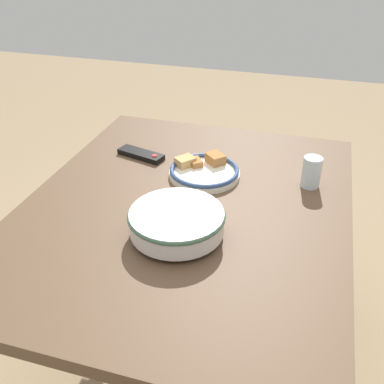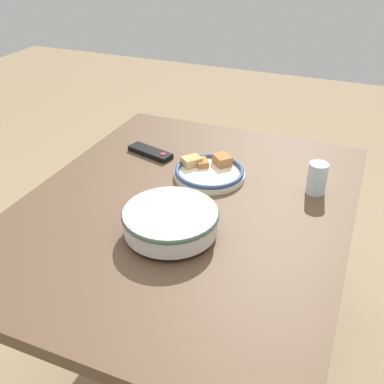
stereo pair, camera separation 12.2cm
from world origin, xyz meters
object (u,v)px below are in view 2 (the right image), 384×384
(food_plate, at_px, (209,171))
(tv_remote, at_px, (150,152))
(drinking_glass, at_px, (317,178))
(noodle_bowl, at_px, (171,220))

(food_plate, bearing_deg, tv_remote, 75.25)
(tv_remote, bearing_deg, drinking_glass, 101.17)
(noodle_bowl, xyz_separation_m, food_plate, (0.35, 0.02, -0.03))
(food_plate, bearing_deg, drinking_glass, -85.12)
(food_plate, height_order, drinking_glass, drinking_glass)
(food_plate, xyz_separation_m, tv_remote, (0.07, 0.26, -0.01))
(noodle_bowl, height_order, drinking_glass, drinking_glass)
(noodle_bowl, distance_m, drinking_glass, 0.51)
(tv_remote, relative_size, drinking_glass, 1.80)
(noodle_bowl, xyz_separation_m, tv_remote, (0.42, 0.28, -0.04))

